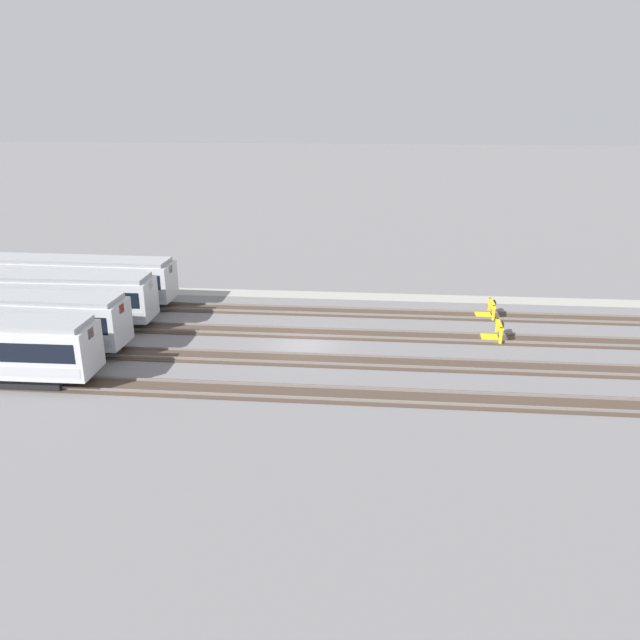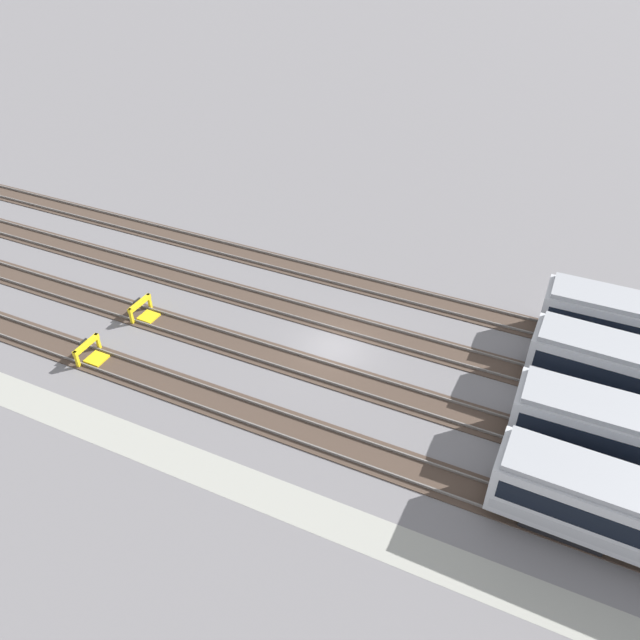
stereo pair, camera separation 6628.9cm
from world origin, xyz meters
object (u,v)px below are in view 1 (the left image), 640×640
bumper_stop_nearest_track (488,310)px  bumper_stop_near_inner_track (495,332)px  subway_car_front_row_centre (26,297)px  subway_car_back_row_rightmost (58,279)px

bumper_stop_nearest_track → bumper_stop_near_inner_track: bearing=86.5°
subway_car_front_row_centre → subway_car_back_row_rightmost: (-0.00, -4.65, 0.00)m
subway_car_front_row_centre → bumper_stop_near_inner_track: subway_car_front_row_centre is taller
subway_car_back_row_rightmost → bumper_stop_near_inner_track: bearing=171.8°
subway_car_front_row_centre → bumper_stop_nearest_track: subway_car_front_row_centre is taller
subway_car_front_row_centre → subway_car_back_row_rightmost: 4.65m
subway_car_back_row_rightmost → bumper_stop_near_inner_track: subway_car_back_row_rightmost is taller
subway_car_front_row_centre → bumper_stop_nearest_track: (-32.51, -4.62, -1.53)m
subway_car_back_row_rightmost → bumper_stop_nearest_track: bearing=179.9°
subway_car_front_row_centre → bumper_stop_nearest_track: bearing=-171.9°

